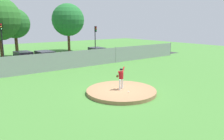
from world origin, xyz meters
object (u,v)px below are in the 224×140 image
at_px(parked_car_teal, 97,53).
at_px(pitcher_youth, 121,77).
at_px(parked_car_charcoal, 45,58).
at_px(parked_car_burgundy, 24,59).
at_px(traffic_light_far, 95,35).
at_px(traffic_light_near, 2,36).
at_px(baseball, 129,92).
at_px(traffic_cone_orange, 57,58).

bearing_deg(parked_car_teal, pitcher_youth, -117.03).
bearing_deg(parked_car_charcoal, parked_car_burgundy, -177.63).
xyz_separation_m(parked_car_burgundy, traffic_light_far, (12.35, 3.73, 2.28)).
relative_size(parked_car_teal, parked_car_burgundy, 0.98).
xyz_separation_m(parked_car_teal, traffic_light_near, (-11.33, 4.69, 2.64)).
relative_size(baseball, traffic_cone_orange, 0.13).
bearing_deg(traffic_light_near, pitcher_youth, -78.09).
relative_size(baseball, traffic_light_far, 0.02).
bearing_deg(parked_car_teal, baseball, -115.75).
distance_m(traffic_light_near, traffic_light_far, 13.60).
relative_size(pitcher_youth, traffic_light_far, 0.36).
xyz_separation_m(parked_car_burgundy, traffic_light_near, (-1.22, 4.61, 2.57)).
distance_m(traffic_cone_orange, traffic_light_near, 7.34).
height_order(parked_car_burgundy, traffic_light_near, traffic_light_near).
distance_m(pitcher_youth, traffic_cone_orange, 16.68).
height_order(traffic_light_near, traffic_light_far, traffic_light_near).
distance_m(pitcher_youth, traffic_light_near, 19.57).
bearing_deg(pitcher_youth, baseball, -91.43).
bearing_deg(parked_car_burgundy, parked_car_teal, -0.44).
xyz_separation_m(baseball, traffic_cone_orange, (2.16, 17.39, -0.02)).
relative_size(baseball, parked_car_burgundy, 0.02).
distance_m(baseball, traffic_cone_orange, 17.52).
distance_m(parked_car_teal, traffic_light_far, 5.01).
bearing_deg(traffic_cone_orange, traffic_light_far, 12.41).
bearing_deg(traffic_light_near, parked_car_burgundy, -75.20).
bearing_deg(baseball, traffic_light_far, 63.29).
distance_m(baseball, traffic_light_far, 21.48).
bearing_deg(traffic_light_far, pitcher_youth, -117.75).
distance_m(parked_car_teal, traffic_light_near, 12.54).
relative_size(pitcher_youth, parked_car_charcoal, 0.34).
height_order(parked_car_teal, traffic_cone_orange, parked_car_teal).
bearing_deg(parked_car_charcoal, pitcher_youth, -89.20).
bearing_deg(traffic_light_near, parked_car_charcoal, -49.74).
xyz_separation_m(baseball, parked_car_burgundy, (-2.78, 15.29, 0.54)).
bearing_deg(traffic_light_far, baseball, -116.71).
bearing_deg(traffic_cone_orange, traffic_light_near, 157.81).
relative_size(parked_car_teal, parked_car_charcoal, 0.88).
xyz_separation_m(parked_car_teal, parked_car_burgundy, (-10.11, 0.08, 0.07)).
distance_m(pitcher_youth, baseball, 1.25).
distance_m(baseball, parked_car_burgundy, 15.55).
xyz_separation_m(parked_car_burgundy, traffic_cone_orange, (4.93, 2.10, -0.56)).
relative_size(parked_car_charcoal, traffic_light_near, 0.97).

